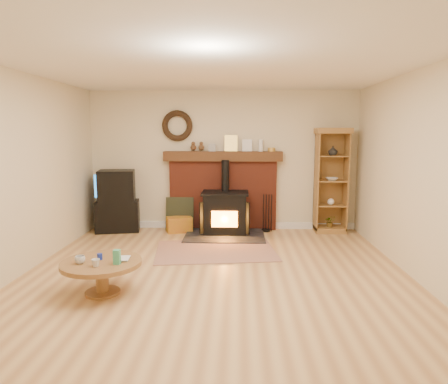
{
  "coord_description": "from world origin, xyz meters",
  "views": [
    {
      "loc": [
        0.29,
        -4.77,
        1.81
      ],
      "look_at": [
        0.08,
        1.0,
        0.96
      ],
      "focal_mm": 32.0,
      "sensor_mm": 36.0,
      "label": 1
    }
  ],
  "objects_px": {
    "wood_stove": "(225,214)",
    "curio_cabinet": "(331,180)",
    "coffee_table": "(101,267)",
    "tv_unit": "(117,202)"
  },
  "relations": [
    {
      "from": "wood_stove",
      "to": "curio_cabinet",
      "type": "relative_size",
      "value": 0.73
    },
    {
      "from": "wood_stove",
      "to": "coffee_table",
      "type": "distance_m",
      "value": 3.06
    },
    {
      "from": "tv_unit",
      "to": "wood_stove",
      "type": "bearing_deg",
      "value": -5.45
    },
    {
      "from": "tv_unit",
      "to": "curio_cabinet",
      "type": "height_order",
      "value": "curio_cabinet"
    },
    {
      "from": "wood_stove",
      "to": "tv_unit",
      "type": "height_order",
      "value": "wood_stove"
    },
    {
      "from": "wood_stove",
      "to": "curio_cabinet",
      "type": "distance_m",
      "value": 2.04
    },
    {
      "from": "curio_cabinet",
      "to": "tv_unit",
      "type": "bearing_deg",
      "value": -178.75
    },
    {
      "from": "wood_stove",
      "to": "tv_unit",
      "type": "bearing_deg",
      "value": 174.55
    },
    {
      "from": "wood_stove",
      "to": "tv_unit",
      "type": "relative_size",
      "value": 1.23
    },
    {
      "from": "tv_unit",
      "to": "coffee_table",
      "type": "relative_size",
      "value": 1.27
    }
  ]
}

